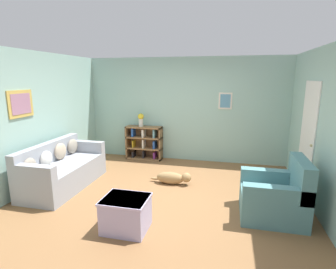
{
  "coord_description": "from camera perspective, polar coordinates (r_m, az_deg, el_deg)",
  "views": [
    {
      "loc": [
        1.11,
        -4.3,
        2.11
      ],
      "look_at": [
        0.0,
        0.4,
        1.05
      ],
      "focal_mm": 28.0,
      "sensor_mm": 36.0,
      "label": 1
    }
  ],
  "objects": [
    {
      "name": "ground_plane",
      "position": [
        4.92,
        -1.1,
        -13.03
      ],
      "size": [
        14.0,
        14.0,
        0.0
      ],
      "primitive_type": "plane",
      "color": "brown"
    },
    {
      "name": "wall_back",
      "position": [
        6.7,
        3.68,
        5.4
      ],
      "size": [
        5.6,
        0.13,
        2.6
      ],
      "color": "#93BCB2",
      "rests_on": "ground_plane"
    },
    {
      "name": "wall_left",
      "position": [
        5.71,
        -26.85,
        2.89
      ],
      "size": [
        0.13,
        5.0,
        2.6
      ],
      "color": "#93BCB2",
      "rests_on": "ground_plane"
    },
    {
      "name": "wall_right",
      "position": [
        4.63,
        31.14,
        0.4
      ],
      "size": [
        0.16,
        5.0,
        2.6
      ],
      "color": "#93BCB2",
      "rests_on": "ground_plane"
    },
    {
      "name": "couch",
      "position": [
        5.57,
        -22.02,
        -7.14
      ],
      "size": [
        0.83,
        1.83,
        0.87
      ],
      "color": "#9399A3",
      "rests_on": "ground_plane"
    },
    {
      "name": "bookshelf",
      "position": [
        6.91,
        -5.14,
        -1.73
      ],
      "size": [
        0.94,
        0.3,
        0.86
      ],
      "color": "olive",
      "rests_on": "ground_plane"
    },
    {
      "name": "recliner_chair",
      "position": [
        4.42,
        22.55,
        -12.35
      ],
      "size": [
        0.92,
        0.88,
        0.94
      ],
      "color": "slate",
      "rests_on": "ground_plane"
    },
    {
      "name": "coffee_table",
      "position": [
        3.87,
        -9.14,
        -16.5
      ],
      "size": [
        0.63,
        0.53,
        0.48
      ],
      "color": "#ADA3CC",
      "rests_on": "ground_plane"
    },
    {
      "name": "dog",
      "position": [
        5.34,
        1.1,
        -9.41
      ],
      "size": [
        0.86,
        0.22,
        0.26
      ],
      "color": "#9E7A4C",
      "rests_on": "ground_plane"
    },
    {
      "name": "vase",
      "position": [
        6.79,
        -5.94,
        3.35
      ],
      "size": [
        0.15,
        0.15,
        0.34
      ],
      "color": "silver",
      "rests_on": "bookshelf"
    }
  ]
}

